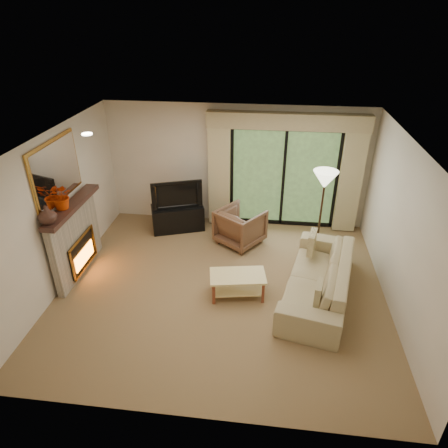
# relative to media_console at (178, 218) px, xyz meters

# --- Properties ---
(floor) EXTENTS (5.50, 5.50, 0.00)m
(floor) POSITION_rel_media_console_xyz_m (1.21, -1.95, -0.27)
(floor) COLOR olive
(floor) RESTS_ON ground
(ceiling) EXTENTS (5.50, 5.50, 0.00)m
(ceiling) POSITION_rel_media_console_xyz_m (1.21, -1.95, 2.33)
(ceiling) COLOR silver
(ceiling) RESTS_ON ground
(wall_back) EXTENTS (5.00, 0.00, 5.00)m
(wall_back) POSITION_rel_media_console_xyz_m (1.21, 0.55, 1.03)
(wall_back) COLOR beige
(wall_back) RESTS_ON ground
(wall_front) EXTENTS (5.00, 0.00, 5.00)m
(wall_front) POSITION_rel_media_console_xyz_m (1.21, -4.45, 1.03)
(wall_front) COLOR beige
(wall_front) RESTS_ON ground
(wall_left) EXTENTS (0.00, 5.00, 5.00)m
(wall_left) POSITION_rel_media_console_xyz_m (-1.54, -1.95, 1.03)
(wall_left) COLOR beige
(wall_left) RESTS_ON ground
(wall_right) EXTENTS (0.00, 5.00, 5.00)m
(wall_right) POSITION_rel_media_console_xyz_m (3.96, -1.95, 1.03)
(wall_right) COLOR beige
(wall_right) RESTS_ON ground
(fireplace) EXTENTS (0.24, 1.70, 1.37)m
(fireplace) POSITION_rel_media_console_xyz_m (-1.42, -1.75, 0.41)
(fireplace) COLOR gray
(fireplace) RESTS_ON floor
(mirror) EXTENTS (0.07, 1.45, 1.02)m
(mirror) POSITION_rel_media_console_xyz_m (-1.51, -1.75, 1.68)
(mirror) COLOR #B88133
(mirror) RESTS_ON wall_left
(sliding_door) EXTENTS (2.26, 0.10, 2.16)m
(sliding_door) POSITION_rel_media_console_xyz_m (2.21, 0.50, 0.83)
(sliding_door) COLOR black
(sliding_door) RESTS_ON floor
(curtain_left) EXTENTS (0.45, 0.18, 2.35)m
(curtain_left) POSITION_rel_media_console_xyz_m (0.86, 0.39, 0.93)
(curtain_left) COLOR tan
(curtain_left) RESTS_ON floor
(curtain_right) EXTENTS (0.45, 0.18, 2.35)m
(curtain_right) POSITION_rel_media_console_xyz_m (3.56, 0.39, 0.93)
(curtain_right) COLOR tan
(curtain_right) RESTS_ON floor
(cornice) EXTENTS (3.20, 0.24, 0.32)m
(cornice) POSITION_rel_media_console_xyz_m (2.21, 0.41, 2.05)
(cornice) COLOR tan
(cornice) RESTS_ON wall_back
(media_console) EXTENTS (1.19, 0.83, 0.55)m
(media_console) POSITION_rel_media_console_xyz_m (0.00, 0.00, 0.00)
(media_console) COLOR black
(media_console) RESTS_ON floor
(tv) EXTENTS (1.04, 0.48, 0.61)m
(tv) POSITION_rel_media_console_xyz_m (0.00, 0.00, 0.58)
(tv) COLOR black
(tv) RESTS_ON media_console
(armchair) EXTENTS (1.13, 1.14, 0.75)m
(armchair) POSITION_rel_media_console_xyz_m (1.39, -0.41, 0.10)
(armchair) COLOR brown
(armchair) RESTS_ON floor
(sofa) EXTENTS (1.46, 2.59, 0.71)m
(sofa) POSITION_rel_media_console_xyz_m (2.81, -1.94, 0.08)
(sofa) COLOR tan
(sofa) RESTS_ON floor
(pillow_near) EXTENTS (0.16, 0.36, 0.35)m
(pillow_near) POSITION_rel_media_console_xyz_m (2.73, -2.64, 0.31)
(pillow_near) COLOR brown
(pillow_near) RESTS_ON sofa
(pillow_far) EXTENTS (0.19, 0.42, 0.41)m
(pillow_far) POSITION_rel_media_console_xyz_m (2.73, -1.23, 0.33)
(pillow_far) COLOR brown
(pillow_far) RESTS_ON sofa
(coffee_table) EXTENTS (0.98, 0.65, 0.41)m
(coffee_table) POSITION_rel_media_console_xyz_m (1.49, -2.11, -0.07)
(coffee_table) COLOR #E8CC82
(coffee_table) RESTS_ON floor
(floor_lamp) EXTENTS (0.51, 0.51, 1.70)m
(floor_lamp) POSITION_rel_media_console_xyz_m (2.91, -0.57, 0.58)
(floor_lamp) COLOR white
(floor_lamp) RESTS_ON floor
(vase) EXTENTS (0.30, 0.30, 0.29)m
(vase) POSITION_rel_media_console_xyz_m (-1.40, -2.43, 1.24)
(vase) COLOR #38211A
(vase) RESTS_ON fireplace
(branches) EXTENTS (0.42, 0.37, 0.45)m
(branches) POSITION_rel_media_console_xyz_m (-1.40, -1.94, 1.32)
(branches) COLOR #B73105
(branches) RESTS_ON fireplace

